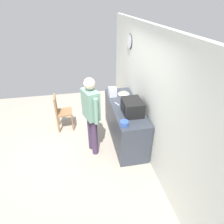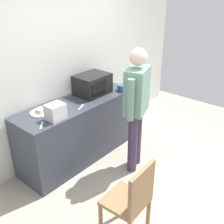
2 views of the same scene
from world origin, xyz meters
name	(u,v)px [view 2 (image 2 of 2)]	position (x,y,z in m)	size (l,w,h in m)	color
ground_plane	(153,183)	(0.00, 0.00, 0.00)	(6.00, 6.00, 0.00)	#9E9384
back_wall	(67,67)	(-0.01, 1.60, 1.30)	(5.40, 0.13, 2.60)	silver
kitchen_counter	(79,130)	(-0.18, 1.22, 0.45)	(1.89, 0.62, 0.91)	#333842
microwave	(92,84)	(0.19, 1.27, 1.06)	(0.50, 0.39, 0.30)	black
sandwich_plate	(41,112)	(-0.73, 1.32, 0.93)	(0.28, 0.28, 0.07)	white
salad_bowl	(123,87)	(0.59, 1.00, 0.96)	(0.17, 0.17, 0.10)	#33519E
toaster	(56,112)	(-0.71, 1.03, 1.01)	(0.22, 0.18, 0.20)	silver
fork_utensil	(42,125)	(-0.93, 1.03, 0.91)	(0.17, 0.02, 0.01)	silver
spoon_utensil	(81,107)	(-0.27, 1.05, 0.91)	(0.17, 0.02, 0.01)	silver
person_standing	(136,103)	(0.14, 0.43, 1.02)	(0.57, 0.35, 1.73)	#3E2C48
wooden_chair	(132,200)	(-0.88, -0.27, 0.52)	(0.42, 0.42, 0.94)	olive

